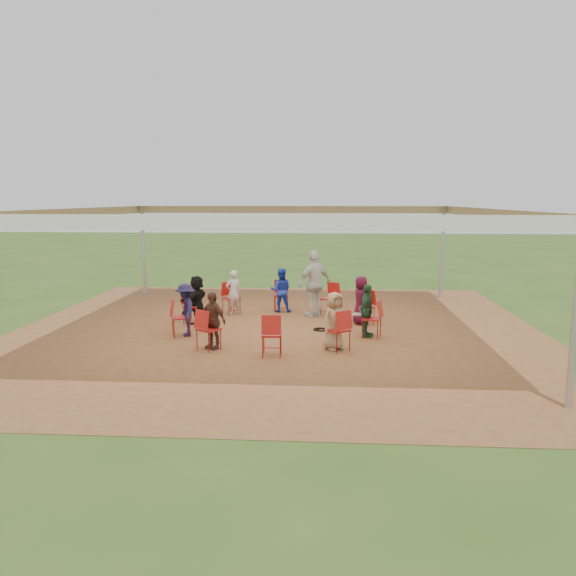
# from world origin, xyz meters

# --- Properties ---
(ground) EXTENTS (80.00, 80.00, 0.00)m
(ground) POSITION_xyz_m (0.00, 0.00, 0.00)
(ground) COLOR #304C17
(ground) RESTS_ON ground
(dirt_patch) EXTENTS (13.00, 13.00, 0.00)m
(dirt_patch) POSITION_xyz_m (0.00, 0.00, 0.01)
(dirt_patch) COLOR brown
(dirt_patch) RESTS_ON ground
(tent) EXTENTS (10.33, 10.33, 3.00)m
(tent) POSITION_xyz_m (0.00, 0.00, 2.37)
(tent) COLOR #B2B2B7
(tent) RESTS_ON ground
(chair_0) EXTENTS (0.54, 0.52, 0.90)m
(chair_0) POSITION_xyz_m (2.28, -0.64, 0.45)
(chair_0) COLOR red
(chair_0) RESTS_ON ground
(chair_1) EXTENTS (0.56, 0.55, 0.90)m
(chair_1) POSITION_xyz_m (2.22, 0.82, 0.45)
(chair_1) COLOR red
(chair_1) RESTS_ON ground
(chair_2) EXTENTS (0.59, 0.60, 0.90)m
(chair_2) POSITION_xyz_m (1.31, 1.97, 0.45)
(chair_2) COLOR red
(chair_2) RESTS_ON ground
(chair_3) EXTENTS (0.44, 0.46, 0.90)m
(chair_3) POSITION_xyz_m (-0.10, 2.37, 0.45)
(chair_3) COLOR red
(chair_3) RESTS_ON ground
(chair_4) EXTENTS (0.60, 0.61, 0.90)m
(chair_4) POSITION_xyz_m (-1.47, 1.86, 0.45)
(chair_4) COLOR red
(chair_4) RESTS_ON ground
(chair_5) EXTENTS (0.54, 0.52, 0.90)m
(chair_5) POSITION_xyz_m (-2.28, 0.64, 0.45)
(chair_5) COLOR red
(chair_5) RESTS_ON ground
(chair_6) EXTENTS (0.56, 0.55, 0.90)m
(chair_6) POSITION_xyz_m (-2.22, -0.82, 0.45)
(chair_6) COLOR red
(chair_6) RESTS_ON ground
(chair_7) EXTENTS (0.59, 0.60, 0.90)m
(chair_7) POSITION_xyz_m (-1.31, -1.97, 0.45)
(chair_7) COLOR red
(chair_7) RESTS_ON ground
(chair_8) EXTENTS (0.44, 0.46, 0.90)m
(chair_8) POSITION_xyz_m (0.10, -2.37, 0.45)
(chair_8) COLOR red
(chair_8) RESTS_ON ground
(chair_9) EXTENTS (0.60, 0.61, 0.90)m
(chair_9) POSITION_xyz_m (1.47, -1.86, 0.45)
(chair_9) COLOR red
(chair_9) RESTS_ON ground
(person_seated_0) EXTENTS (0.56, 0.81, 1.26)m
(person_seated_0) POSITION_xyz_m (2.17, -0.61, 0.64)
(person_seated_0) COLOR #244B2E
(person_seated_0) RESTS_ON ground
(person_seated_1) EXTENTS (0.54, 0.70, 1.26)m
(person_seated_1) POSITION_xyz_m (2.11, 0.78, 0.64)
(person_seated_1) COLOR #400B1E
(person_seated_1) RESTS_ON ground
(person_seated_2) EXTENTS (0.63, 0.38, 1.26)m
(person_seated_2) POSITION_xyz_m (-0.09, 2.25, 0.64)
(person_seated_2) COLOR #1A33B4
(person_seated_2) RESTS_ON ground
(person_seated_3) EXTENTS (0.55, 0.52, 1.26)m
(person_seated_3) POSITION_xyz_m (-1.39, 1.77, 0.64)
(person_seated_3) COLOR beige
(person_seated_3) RESTS_ON ground
(person_seated_4) EXTENTS (0.74, 1.24, 1.26)m
(person_seated_4) POSITION_xyz_m (-2.17, 0.61, 0.64)
(person_seated_4) COLOR black
(person_seated_4) RESTS_ON ground
(person_seated_5) EXTENTS (0.66, 0.90, 1.26)m
(person_seated_5) POSITION_xyz_m (-2.11, -0.78, 0.64)
(person_seated_5) COLOR #1B183A
(person_seated_5) RESTS_ON ground
(person_seated_6) EXTENTS (0.82, 0.72, 1.26)m
(person_seated_6) POSITION_xyz_m (-1.25, -1.87, 0.64)
(person_seated_6) COLOR brown
(person_seated_6) RESTS_ON ground
(person_seated_7) EXTENTS (0.70, 0.65, 1.26)m
(person_seated_7) POSITION_xyz_m (1.39, -1.77, 0.64)
(person_seated_7) COLOR tan
(person_seated_7) RESTS_ON ground
(standing_person) EXTENTS (1.19, 1.10, 1.84)m
(standing_person) POSITION_xyz_m (0.89, 1.64, 0.93)
(standing_person) COLOR silver
(standing_person) RESTS_ON ground
(cable_coil) EXTENTS (0.39, 0.39, 0.03)m
(cable_coil) POSITION_xyz_m (1.09, -0.00, 0.02)
(cable_coil) COLOR black
(cable_coil) RESTS_ON ground
(laptop) EXTENTS (0.31, 0.35, 0.21)m
(laptop) POSITION_xyz_m (2.01, -0.56, 0.60)
(laptop) COLOR #B7B7BC
(laptop) RESTS_ON ground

